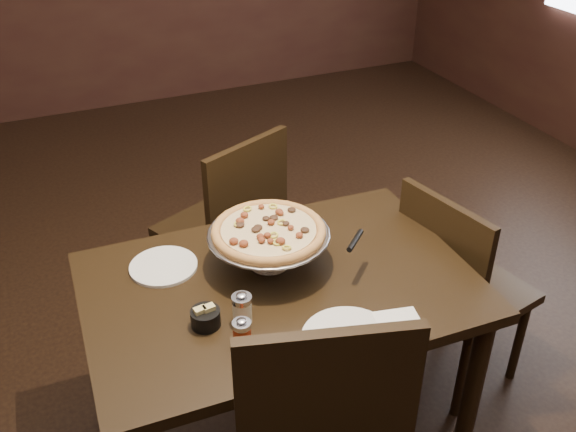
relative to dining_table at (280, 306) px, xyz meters
name	(u,v)px	position (x,y,z in m)	size (l,w,h in m)	color
room	(250,77)	(-0.03, 0.13, 0.74)	(6.04, 7.04, 2.84)	black
dining_table	(280,306)	(0.00, 0.00, 0.00)	(1.25, 0.85, 0.76)	black
pizza_stand	(269,231)	(0.00, 0.09, 0.23)	(0.40, 0.40, 0.16)	#BBBAC2
parmesan_shaker	(242,308)	(-0.17, -0.13, 0.15)	(0.06, 0.06, 0.10)	beige
pepper_flake_shaker	(242,333)	(-0.21, -0.22, 0.14)	(0.05, 0.05, 0.09)	maroon
packet_caddy	(205,317)	(-0.28, -0.10, 0.13)	(0.09, 0.09, 0.07)	black
napkin_stack	(400,325)	(0.23, -0.34, 0.11)	(0.13, 0.13, 0.01)	white
plate_left	(163,266)	(-0.32, 0.22, 0.11)	(0.22, 0.22, 0.01)	white
plate_near	(349,339)	(0.07, -0.33, 0.11)	(0.27, 0.27, 0.01)	white
serving_spatula	(355,241)	(0.23, -0.06, 0.23)	(0.16, 0.16, 0.02)	#BBBAC2
chair_far	(229,224)	(0.08, 0.76, -0.15)	(0.58, 0.58, 0.94)	black
chair_side	(456,285)	(0.75, 0.04, -0.17)	(0.50, 0.50, 0.90)	black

